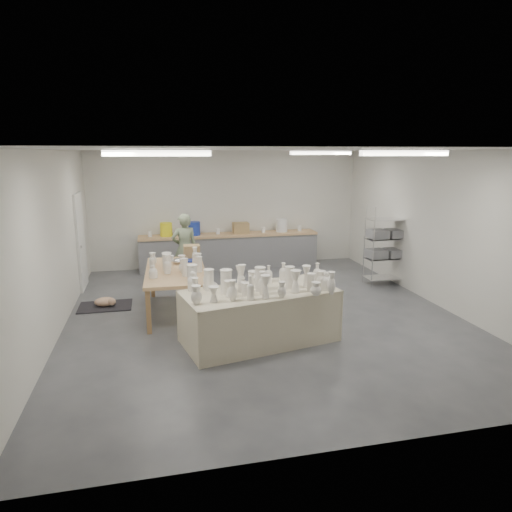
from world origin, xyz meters
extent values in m
plane|color=#424449|center=(0.00, 0.00, 0.00)|extent=(8.00, 8.00, 0.00)
cube|color=white|center=(0.00, 0.00, 2.99)|extent=(7.00, 8.00, 0.02)
cube|color=silver|center=(0.00, 4.00, 1.50)|extent=(7.00, 0.02, 3.00)
cube|color=silver|center=(0.00, -4.00, 1.50)|extent=(7.00, 0.02, 3.00)
cube|color=silver|center=(-3.50, 0.00, 1.50)|extent=(0.02, 8.00, 3.00)
cube|color=silver|center=(3.50, 0.00, 1.50)|extent=(0.02, 8.00, 3.00)
cube|color=white|center=(-3.47, 2.60, 1.05)|extent=(0.05, 0.90, 2.10)
cube|color=white|center=(-1.80, -1.50, 2.94)|extent=(1.40, 0.12, 0.08)
cube|color=white|center=(1.80, -1.50, 2.94)|extent=(1.40, 0.12, 0.08)
cube|color=white|center=(-1.80, 2.00, 2.94)|extent=(1.40, 0.12, 0.08)
cube|color=white|center=(1.80, 2.00, 2.94)|extent=(1.40, 0.12, 0.08)
cube|color=tan|center=(0.00, 3.68, 0.87)|extent=(4.60, 0.60, 0.06)
cube|color=slate|center=(0.00, 3.68, 0.42)|extent=(4.60, 0.55, 0.84)
cylinder|color=yellow|center=(-1.60, 3.68, 1.07)|extent=(0.30, 0.30, 0.34)
cylinder|color=#1D33A0|center=(-0.90, 3.68, 1.07)|extent=(0.30, 0.30, 0.34)
cylinder|color=white|center=(1.40, 3.68, 1.07)|extent=(0.30, 0.30, 0.34)
cube|color=olive|center=(0.30, 3.68, 1.04)|extent=(0.40, 0.30, 0.28)
cylinder|color=white|center=(-2.00, 3.68, 0.97)|extent=(0.10, 0.10, 0.14)
cylinder|color=white|center=(-0.30, 3.68, 0.97)|extent=(0.10, 0.10, 0.14)
cylinder|color=white|center=(0.90, 3.68, 0.97)|extent=(0.10, 0.10, 0.14)
cylinder|color=white|center=(1.90, 3.68, 0.97)|extent=(0.10, 0.10, 0.14)
cylinder|color=silver|center=(2.78, 1.18, 0.90)|extent=(0.02, 0.02, 1.80)
cylinder|color=silver|center=(3.62, 1.18, 0.90)|extent=(0.02, 0.02, 1.80)
cylinder|color=silver|center=(2.78, 1.62, 0.90)|extent=(0.02, 0.02, 1.80)
cylinder|color=silver|center=(3.62, 1.62, 0.90)|extent=(0.02, 0.02, 1.80)
cube|color=silver|center=(3.20, 1.40, 0.15)|extent=(0.88, 0.48, 0.02)
cube|color=silver|center=(3.20, 1.40, 0.60)|extent=(0.88, 0.48, 0.02)
cube|color=silver|center=(3.20, 1.40, 1.05)|extent=(0.88, 0.48, 0.02)
cube|color=silver|center=(3.20, 1.40, 1.50)|extent=(0.88, 0.48, 0.02)
cube|color=slate|center=(2.98, 1.40, 0.72)|extent=(0.38, 0.42, 0.18)
cube|color=slate|center=(3.42, 1.40, 0.72)|extent=(0.38, 0.42, 0.18)
cube|color=slate|center=(2.98, 1.40, 1.17)|extent=(0.38, 0.42, 0.18)
cube|color=slate|center=(3.42, 1.40, 1.17)|extent=(0.38, 0.42, 0.18)
cube|color=olive|center=(-0.33, -1.13, 0.37)|extent=(2.27, 1.38, 0.74)
cube|color=beige|center=(-0.33, -1.13, 0.82)|extent=(2.57, 1.60, 0.03)
cube|color=beige|center=(-0.33, -1.68, 0.42)|extent=(2.34, 0.52, 0.84)
cube|color=beige|center=(-0.33, -0.59, 0.42)|extent=(2.34, 0.52, 0.84)
cube|color=tan|center=(-1.54, 0.56, 0.79)|extent=(1.16, 2.21, 0.06)
cube|color=olive|center=(-2.02, -0.46, 0.38)|extent=(0.08, 0.08, 0.76)
cube|color=olive|center=(-1.07, -0.46, 0.38)|extent=(0.08, 0.08, 0.76)
cube|color=olive|center=(-2.02, 1.58, 0.38)|extent=(0.08, 0.08, 0.76)
cube|color=olive|center=(-1.07, 1.58, 0.38)|extent=(0.08, 0.08, 0.76)
ellipsoid|color=silver|center=(-1.44, 1.06, 0.87)|extent=(0.26, 0.26, 0.12)
cylinder|color=#1D33A0|center=(-1.21, 1.19, 0.83)|extent=(0.26, 0.26, 0.03)
cylinder|color=white|center=(-1.59, 1.28, 0.88)|extent=(0.11, 0.11, 0.12)
cube|color=olive|center=(-1.16, 1.43, 0.96)|extent=(0.32, 0.26, 0.28)
cube|color=black|center=(-2.90, 1.14, 0.01)|extent=(1.00, 0.70, 0.02)
ellipsoid|color=white|center=(-2.90, 1.14, 0.11)|extent=(0.44, 0.34, 0.17)
sphere|color=white|center=(-2.76, 1.05, 0.12)|extent=(0.15, 0.15, 0.15)
imported|color=gray|center=(-1.24, 2.49, 0.81)|extent=(0.64, 0.47, 1.62)
cylinder|color=#A01716|center=(-1.24, 2.76, 0.32)|extent=(0.47, 0.47, 0.04)
cylinder|color=silver|center=(-1.10, 2.82, 0.15)|extent=(0.02, 0.02, 0.31)
cylinder|color=silver|center=(-1.36, 2.84, 0.15)|extent=(0.02, 0.02, 0.31)
cylinder|color=silver|center=(-1.25, 2.61, 0.15)|extent=(0.02, 0.02, 0.31)
camera|label=1|loc=(-1.89, -7.79, 2.95)|focal=32.00mm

